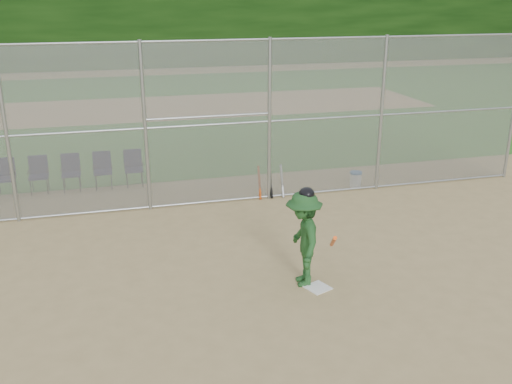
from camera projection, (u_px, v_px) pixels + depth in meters
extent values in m
plane|color=tan|center=(293.00, 299.00, 9.79)|extent=(100.00, 100.00, 0.00)
plane|color=#28651E|center=(170.00, 107.00, 26.22)|extent=(100.00, 100.00, 0.00)
plane|color=tan|center=(170.00, 107.00, 26.22)|extent=(24.00, 24.00, 0.00)
cube|color=gray|center=(229.00, 124.00, 13.70)|extent=(16.00, 0.02, 4.00)
cylinder|color=#9EA3A8|center=(228.00, 40.00, 13.05)|extent=(16.00, 0.05, 0.05)
cube|color=white|center=(318.00, 288.00, 10.14)|extent=(0.51, 0.51, 0.02)
imported|color=#215223|center=(303.00, 239.00, 10.04)|extent=(0.80, 1.21, 1.74)
ellipsoid|color=black|center=(305.00, 194.00, 9.76)|extent=(0.27, 0.30, 0.23)
cylinder|color=#DC4A14|center=(333.00, 241.00, 9.75)|extent=(0.31, 0.74, 0.51)
cylinder|color=white|center=(356.00, 180.00, 15.41)|extent=(0.31, 0.31, 0.37)
cylinder|color=#275DAC|center=(356.00, 173.00, 15.34)|extent=(0.33, 0.33, 0.05)
cylinder|color=#D84C14|center=(259.00, 183.00, 14.47)|extent=(0.06, 0.29, 0.84)
cylinder|color=black|center=(271.00, 182.00, 14.54)|extent=(0.06, 0.31, 0.83)
cylinder|color=#B2B2B7|center=(282.00, 181.00, 14.61)|extent=(0.06, 0.34, 0.82)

